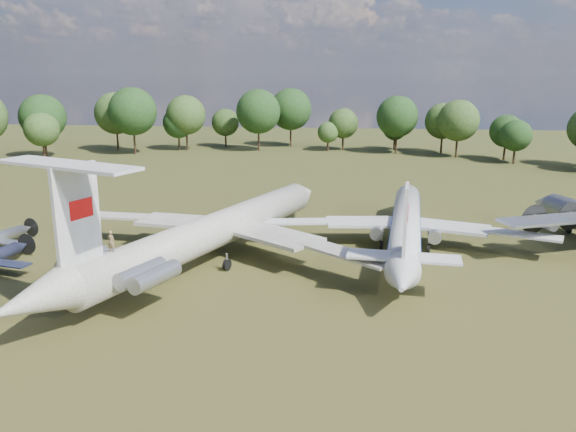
# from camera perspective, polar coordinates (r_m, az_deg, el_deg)

# --- Properties ---
(ground) EXTENTS (300.00, 300.00, 0.00)m
(ground) POSITION_cam_1_polar(r_m,az_deg,el_deg) (63.14, -4.92, -4.20)
(ground) COLOR #213812
(ground) RESTS_ON ground
(il62_airliner) EXTENTS (58.01, 64.90, 5.24)m
(il62_airliner) POSITION_cam_1_polar(r_m,az_deg,el_deg) (61.71, -7.56, -2.17)
(il62_airliner) COLOR beige
(il62_airliner) RESTS_ON ground
(tu104_jet) EXTENTS (38.11, 48.10, 4.49)m
(tu104_jet) POSITION_cam_1_polar(r_m,az_deg,el_deg) (66.68, 11.86, -1.43)
(tu104_jet) COLOR silver
(tu104_jet) RESTS_ON ground
(person_on_il62) EXTENTS (0.76, 0.59, 1.85)m
(person_on_il62) POSITION_cam_1_polar(r_m,az_deg,el_deg) (50.10, -17.53, -2.43)
(person_on_il62) COLOR olive
(person_on_il62) RESTS_ON il62_airliner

